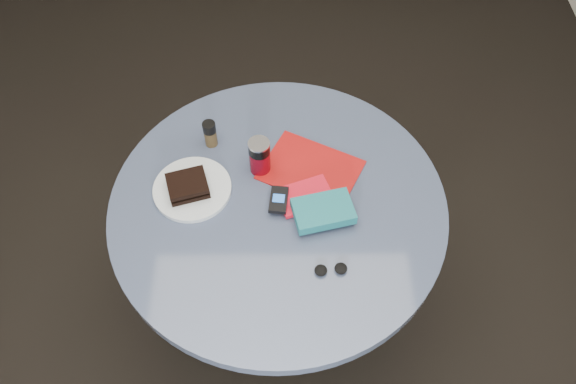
{
  "coord_description": "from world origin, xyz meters",
  "views": [
    {
      "loc": [
        0.02,
        -0.92,
        2.13
      ],
      "look_at": [
        0.03,
        0.0,
        0.8
      ],
      "focal_mm": 35.0,
      "sensor_mm": 36.0,
      "label": 1
    }
  ],
  "objects_px": {
    "headphones": "(331,269)",
    "novel": "(323,211)",
    "magazine": "(311,170)",
    "soda_can": "(260,156)",
    "mp3_player": "(279,200)",
    "table": "(279,230)",
    "plate": "(192,189)",
    "sandwich": "(188,186)",
    "pepper_grinder": "(210,134)",
    "red_book": "(305,196)"
  },
  "relations": [
    {
      "from": "plate",
      "to": "magazine",
      "type": "height_order",
      "value": "plate"
    },
    {
      "from": "plate",
      "to": "magazine",
      "type": "bearing_deg",
      "value": 11.51
    },
    {
      "from": "plate",
      "to": "magazine",
      "type": "distance_m",
      "value": 0.36
    },
    {
      "from": "soda_can",
      "to": "magazine",
      "type": "xyz_separation_m",
      "value": [
        0.15,
        -0.01,
        -0.06
      ]
    },
    {
      "from": "soda_can",
      "to": "novel",
      "type": "relative_size",
      "value": 0.72
    },
    {
      "from": "red_book",
      "to": "headphones",
      "type": "relative_size",
      "value": 1.69
    },
    {
      "from": "headphones",
      "to": "novel",
      "type": "bearing_deg",
      "value": 94.77
    },
    {
      "from": "magazine",
      "to": "headphones",
      "type": "distance_m",
      "value": 0.35
    },
    {
      "from": "table",
      "to": "pepper_grinder",
      "type": "relative_size",
      "value": 10.7
    },
    {
      "from": "soda_can",
      "to": "mp3_player",
      "type": "xyz_separation_m",
      "value": [
        0.06,
        -0.13,
        -0.04
      ]
    },
    {
      "from": "table",
      "to": "magazine",
      "type": "distance_m",
      "value": 0.23
    },
    {
      "from": "mp3_player",
      "to": "pepper_grinder",
      "type": "bearing_deg",
      "value": 132.2
    },
    {
      "from": "novel",
      "to": "plate",
      "type": "bearing_deg",
      "value": 152.28
    },
    {
      "from": "soda_can",
      "to": "headphones",
      "type": "bearing_deg",
      "value": -60.61
    },
    {
      "from": "soda_can",
      "to": "sandwich",
      "type": "bearing_deg",
      "value": -157.22
    },
    {
      "from": "table",
      "to": "magazine",
      "type": "relative_size",
      "value": 3.53
    },
    {
      "from": "table",
      "to": "magazine",
      "type": "height_order",
      "value": "magazine"
    },
    {
      "from": "table",
      "to": "sandwich",
      "type": "relative_size",
      "value": 7.26
    },
    {
      "from": "headphones",
      "to": "table",
      "type": "bearing_deg",
      "value": 122.25
    },
    {
      "from": "table",
      "to": "red_book",
      "type": "xyz_separation_m",
      "value": [
        0.08,
        0.01,
        0.17
      ]
    },
    {
      "from": "mp3_player",
      "to": "headphones",
      "type": "relative_size",
      "value": 1.01
    },
    {
      "from": "red_book",
      "to": "magazine",
      "type": "bearing_deg",
      "value": 58.53
    },
    {
      "from": "plate",
      "to": "mp3_player",
      "type": "height_order",
      "value": "mp3_player"
    },
    {
      "from": "magazine",
      "to": "mp3_player",
      "type": "height_order",
      "value": "mp3_player"
    },
    {
      "from": "headphones",
      "to": "red_book",
      "type": "bearing_deg",
      "value": 104.96
    },
    {
      "from": "magazine",
      "to": "red_book",
      "type": "height_order",
      "value": "red_book"
    },
    {
      "from": "sandwich",
      "to": "mp3_player",
      "type": "relative_size",
      "value": 1.46
    },
    {
      "from": "soda_can",
      "to": "headphones",
      "type": "xyz_separation_m",
      "value": [
        0.2,
        -0.35,
        -0.05
      ]
    },
    {
      "from": "table",
      "to": "mp3_player",
      "type": "bearing_deg",
      "value": -74.55
    },
    {
      "from": "soda_can",
      "to": "pepper_grinder",
      "type": "relative_size",
      "value": 1.3
    },
    {
      "from": "headphones",
      "to": "plate",
      "type": "bearing_deg",
      "value": 145.8
    },
    {
      "from": "table",
      "to": "mp3_player",
      "type": "relative_size",
      "value": 10.6
    },
    {
      "from": "novel",
      "to": "pepper_grinder",
      "type": "bearing_deg",
      "value": 127.15
    },
    {
      "from": "table",
      "to": "plate",
      "type": "xyz_separation_m",
      "value": [
        -0.26,
        0.04,
        0.17
      ]
    },
    {
      "from": "sandwich",
      "to": "pepper_grinder",
      "type": "bearing_deg",
      "value": 74.21
    },
    {
      "from": "plate",
      "to": "headphones",
      "type": "height_order",
      "value": "headphones"
    },
    {
      "from": "soda_can",
      "to": "novel",
      "type": "distance_m",
      "value": 0.26
    },
    {
      "from": "table",
      "to": "novel",
      "type": "xyz_separation_m",
      "value": [
        0.13,
        -0.06,
        0.2
      ]
    },
    {
      "from": "novel",
      "to": "mp3_player",
      "type": "height_order",
      "value": "novel"
    },
    {
      "from": "soda_can",
      "to": "red_book",
      "type": "xyz_separation_m",
      "value": [
        0.13,
        -0.11,
        -0.05
      ]
    },
    {
      "from": "plate",
      "to": "sandwich",
      "type": "distance_m",
      "value": 0.03
    },
    {
      "from": "red_book",
      "to": "novel",
      "type": "relative_size",
      "value": 0.93
    },
    {
      "from": "soda_can",
      "to": "magazine",
      "type": "relative_size",
      "value": 0.43
    },
    {
      "from": "mp3_player",
      "to": "headphones",
      "type": "bearing_deg",
      "value": -57.07
    },
    {
      "from": "sandwich",
      "to": "novel",
      "type": "relative_size",
      "value": 0.81
    },
    {
      "from": "table",
      "to": "novel",
      "type": "height_order",
      "value": "novel"
    },
    {
      "from": "soda_can",
      "to": "table",
      "type": "bearing_deg",
      "value": -66.36
    },
    {
      "from": "red_book",
      "to": "pepper_grinder",
      "type": "bearing_deg",
      "value": 123.43
    },
    {
      "from": "sandwich",
      "to": "headphones",
      "type": "bearing_deg",
      "value": -32.81
    },
    {
      "from": "novel",
      "to": "headphones",
      "type": "relative_size",
      "value": 1.81
    }
  ]
}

